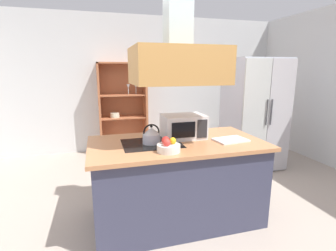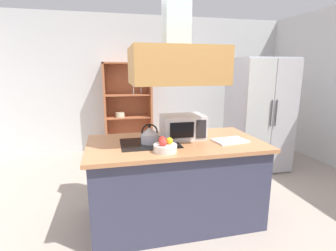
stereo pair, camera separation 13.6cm
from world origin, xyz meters
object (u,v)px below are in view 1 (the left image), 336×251
kettle (151,135)px  fruit_bowl (168,146)px  microwave (183,126)px  cutting_board (231,140)px  refrigerator (254,114)px  dish_cabinet (123,113)px

kettle → fruit_bowl: (0.10, -0.30, -0.04)m
kettle → fruit_bowl: size_ratio=0.93×
microwave → cutting_board: bearing=-30.2°
refrigerator → microwave: refrigerator is taller
refrigerator → dish_cabinet: (-2.05, 1.41, -0.12)m
microwave → fruit_bowl: size_ratio=2.09×
microwave → fruit_bowl: bearing=-124.1°
kettle → dish_cabinet: bearing=90.7°
microwave → fruit_bowl: microwave is taller
dish_cabinet → microwave: 2.51m
refrigerator → dish_cabinet: size_ratio=1.03×
refrigerator → cutting_board: 1.76m
microwave → fruit_bowl: (-0.30, -0.44, -0.08)m
cutting_board → fruit_bowl: fruit_bowl is taller
dish_cabinet → cutting_board: bearing=-72.2°
kettle → fruit_bowl: bearing=-72.2°
dish_cabinet → kettle: bearing=-89.3°
refrigerator → fruit_bowl: 2.43m
fruit_bowl → refrigerator: bearing=37.8°
refrigerator → kettle: 2.34m
cutting_board → dish_cabinet: bearing=107.8°
microwave → fruit_bowl: 0.53m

